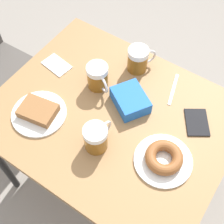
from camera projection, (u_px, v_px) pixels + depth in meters
ground_plane at (112, 178)px, 1.85m from camera, size 8.00×8.00×0.00m
table at (112, 123)px, 1.32m from camera, size 0.77×0.96×0.70m
plate_with_cake at (39, 112)px, 1.26m from camera, size 0.22×0.22×0.04m
plate_with_donut at (164, 159)px, 1.14m from camera, size 0.22×0.22×0.05m
beer_mug_left at (96, 138)px, 1.15m from camera, size 0.13×0.09×0.11m
beer_mug_center at (98, 77)px, 1.30m from camera, size 0.09×0.12×0.11m
beer_mug_right at (138, 59)px, 1.36m from camera, size 0.12×0.10×0.11m
napkin_folded at (57, 65)px, 1.41m from camera, size 0.10×0.14×0.00m
fork at (173, 89)px, 1.34m from camera, size 0.17×0.06×0.00m
passport_near_edge at (197, 122)px, 1.24m from camera, size 0.15×0.14×0.01m
blue_pouch at (130, 100)px, 1.27m from camera, size 0.18×0.19×0.06m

